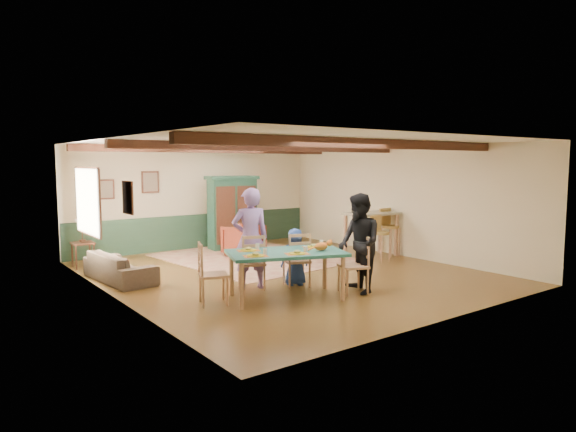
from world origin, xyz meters
TOP-DOWN VIEW (x-y plane):
  - floor at (0.00, 0.00)m, footprint 8.00×8.00m
  - wall_back at (0.00, 4.00)m, footprint 7.00×0.02m
  - wall_left at (-3.50, 0.00)m, footprint 0.02×8.00m
  - wall_right at (3.50, 0.00)m, footprint 0.02×8.00m
  - ceiling at (0.00, 0.00)m, footprint 7.00×8.00m
  - wainscot_back at (0.00, 3.98)m, footprint 6.95×0.03m
  - ceiling_beam_front at (0.00, -2.30)m, footprint 6.95×0.16m
  - ceiling_beam_mid at (0.00, 0.40)m, footprint 6.95×0.16m
  - ceiling_beam_back at (0.00, 3.00)m, footprint 6.95×0.16m
  - window_left at (-3.47, 1.70)m, footprint 0.06×1.60m
  - picture_left_wall at (-3.47, -0.60)m, footprint 0.04×0.42m
  - picture_back_a at (-1.30, 3.97)m, footprint 0.45×0.04m
  - picture_back_b at (-2.40, 3.97)m, footprint 0.38×0.04m
  - dining_table at (-1.18, -1.64)m, footprint 2.17×1.66m
  - dining_chair_far_left at (-1.32, -0.77)m, footprint 0.58×0.59m
  - dining_chair_far_right at (-0.51, -1.06)m, footprint 0.58×0.59m
  - dining_chair_end_left at (-2.33, -1.22)m, footprint 0.59×0.58m
  - dining_chair_end_right at (-0.02, -2.06)m, footprint 0.59×0.58m
  - person_man at (-1.29, -0.69)m, footprint 0.78×0.64m
  - person_woman at (0.08, -2.10)m, footprint 0.92×1.03m
  - person_child at (-0.48, -0.98)m, footprint 0.61×0.50m
  - cat at (-0.66, -1.94)m, footprint 0.41×0.27m
  - place_setting_near_left at (-1.82, -1.69)m, footprint 0.51×0.45m
  - place_setting_near_center at (-1.17, -1.93)m, footprint 0.51×0.45m
  - place_setting_far_left at (-1.64, -1.19)m, footprint 0.51×0.45m
  - place_setting_far_right at (-0.53, -1.59)m, footprint 0.51×0.45m
  - area_rug at (0.37, 1.83)m, footprint 3.89×4.49m
  - armoire at (0.68, 3.29)m, footprint 1.42×0.68m
  - armchair at (0.36, 2.22)m, footprint 1.08×1.10m
  - sofa at (-3.00, 1.33)m, footprint 0.90×1.94m
  - end_table at (-3.22, 3.11)m, footprint 0.47×0.47m
  - table_lamp at (-3.22, 3.11)m, footprint 0.29×0.29m
  - counter_table at (2.79, 0.25)m, footprint 1.34×0.83m
  - bar_stool_left at (2.55, -0.30)m, footprint 0.40×0.44m
  - bar_stool_right at (3.24, 0.03)m, footprint 0.42×0.47m

SIDE VIEW (x-z plane):
  - floor at x=0.00m, z-range 0.00..0.00m
  - area_rug at x=0.37m, z-range 0.00..0.01m
  - sofa at x=-3.00m, z-range 0.00..0.55m
  - end_table at x=-3.22m, z-range 0.00..0.55m
  - armchair at x=0.36m, z-range 0.00..0.76m
  - dining_table at x=-1.18m, z-range 0.00..0.80m
  - wainscot_back at x=0.00m, z-range 0.00..0.90m
  - dining_chair_far_left at x=-1.32m, z-range 0.00..1.02m
  - dining_chair_far_right at x=-0.51m, z-range 0.00..1.02m
  - dining_chair_end_left at x=-2.33m, z-range 0.00..1.02m
  - dining_chair_end_right at x=-0.02m, z-range 0.00..1.02m
  - bar_stool_left at x=2.55m, z-range 0.00..1.06m
  - person_child at x=-0.48m, z-range 0.00..1.07m
  - counter_table at x=2.79m, z-range 0.00..1.09m
  - bar_stool_right at x=3.24m, z-range 0.00..1.17m
  - table_lamp at x=-3.22m, z-range 0.55..1.06m
  - place_setting_near_left at x=-1.82m, z-range 0.80..0.91m
  - place_setting_near_center at x=-1.17m, z-range 0.80..0.91m
  - place_setting_far_left at x=-1.64m, z-range 0.80..0.91m
  - place_setting_far_right at x=-0.53m, z-range 0.80..0.91m
  - person_woman at x=0.08m, z-range 0.00..1.76m
  - cat at x=-0.66m, z-range 0.80..0.99m
  - person_man at x=-1.29m, z-range 0.00..1.84m
  - armoire at x=0.68m, z-range 0.00..1.94m
  - wall_back at x=0.00m, z-range 0.00..2.70m
  - wall_left at x=-3.50m, z-range 0.00..2.70m
  - wall_right at x=3.50m, z-range 0.00..2.70m
  - window_left at x=-3.47m, z-range 0.90..2.20m
  - picture_back_b at x=-2.40m, z-range 1.41..1.89m
  - picture_left_wall at x=-3.47m, z-range 1.49..2.01m
  - picture_back_a at x=-1.30m, z-range 1.52..2.08m
  - ceiling_beam_front at x=0.00m, z-range 2.53..2.69m
  - ceiling_beam_mid at x=0.00m, z-range 2.53..2.69m
  - ceiling_beam_back at x=0.00m, z-range 2.53..2.69m
  - ceiling at x=0.00m, z-range 2.69..2.71m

